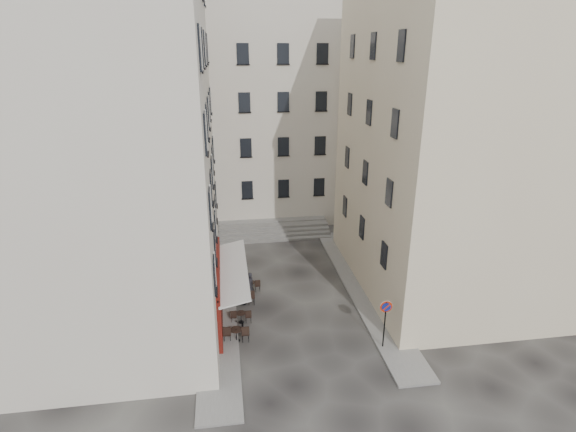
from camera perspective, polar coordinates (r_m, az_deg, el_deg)
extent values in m
plane|color=black|center=(25.99, 1.50, -13.12)|extent=(90.00, 90.00, 0.00)
cube|color=slate|center=(29.09, -8.75, -9.26)|extent=(2.00, 22.00, 0.12)
cube|color=slate|center=(29.41, 9.27, -8.94)|extent=(2.00, 18.00, 0.12)
cube|color=beige|center=(25.59, -23.70, 8.93)|extent=(12.00, 16.00, 20.00)
cube|color=beige|center=(29.12, 21.48, 8.45)|extent=(12.00, 14.00, 18.00)
cube|color=beige|center=(40.75, -4.44, 12.88)|extent=(18.00, 10.00, 18.00)
cube|color=#4A0C0A|center=(25.65, -8.76, -9.28)|extent=(0.25, 7.00, 3.50)
cube|color=black|center=(25.82, -8.63, -9.95)|extent=(0.06, 3.85, 2.00)
cube|color=silver|center=(25.07, -7.03, -6.81)|extent=(1.58, 7.30, 0.41)
cube|color=#5A5855|center=(36.34, -1.67, -2.63)|extent=(9.00, 1.80, 0.20)
cube|color=#5A5855|center=(36.68, -1.75, -2.07)|extent=(9.00, 1.80, 0.20)
cube|color=#5A5855|center=(37.02, -1.84, -1.52)|extent=(9.00, 1.80, 0.20)
cube|color=#5A5855|center=(37.36, -1.92, -0.98)|extent=(9.00, 1.80, 0.20)
cylinder|color=black|center=(24.64, -5.79, -14.07)|extent=(0.10, 0.10, 0.90)
sphere|color=black|center=(24.37, -5.83, -13.16)|extent=(0.12, 0.12, 0.12)
cylinder|color=black|center=(27.59, -6.16, -9.96)|extent=(0.10, 0.10, 0.90)
sphere|color=black|center=(27.36, -6.19, -9.11)|extent=(0.12, 0.12, 0.12)
cylinder|color=black|center=(30.66, -6.45, -6.66)|extent=(0.10, 0.10, 0.90)
sphere|color=black|center=(30.45, -6.48, -5.87)|extent=(0.12, 0.12, 0.12)
cylinder|color=black|center=(23.66, 12.15, -13.43)|extent=(0.07, 0.07, 2.72)
cylinder|color=#A8270B|center=(23.08, 12.36, -11.20)|extent=(0.63, 0.05, 0.63)
cylinder|color=navy|center=(23.06, 12.38, -11.23)|extent=(0.46, 0.05, 0.46)
cube|color=#A8270B|center=(23.04, 12.40, -11.26)|extent=(0.37, 0.03, 0.37)
cylinder|color=black|center=(24.48, -6.55, -15.44)|extent=(0.38, 0.38, 0.02)
cylinder|color=black|center=(24.28, -6.58, -14.78)|extent=(0.05, 0.05, 0.73)
cylinder|color=black|center=(24.08, -6.61, -14.13)|extent=(0.63, 0.63, 0.04)
cube|color=black|center=(24.25, -5.44, -14.62)|extent=(0.40, 0.40, 0.94)
cube|color=black|center=(24.33, -7.74, -14.60)|extent=(0.40, 0.40, 0.94)
cylinder|color=black|center=(25.88, -5.96, -13.24)|extent=(0.32, 0.32, 0.02)
cylinder|color=black|center=(25.71, -5.98, -12.69)|extent=(0.04, 0.04, 0.63)
cylinder|color=black|center=(25.56, -6.01, -12.15)|extent=(0.54, 0.54, 0.04)
cube|color=black|center=(25.70, -5.06, -12.55)|extent=(0.34, 0.34, 0.81)
cube|color=black|center=(25.76, -6.92, -12.54)|extent=(0.34, 0.34, 0.81)
cylinder|color=black|center=(27.49, -5.66, -10.98)|extent=(0.38, 0.38, 0.02)
cylinder|color=black|center=(27.31, -5.69, -10.36)|extent=(0.05, 0.05, 0.73)
cylinder|color=black|center=(27.14, -5.71, -9.75)|extent=(0.63, 0.63, 0.04)
cube|color=black|center=(27.30, -4.68, -10.21)|extent=(0.40, 0.40, 0.94)
cube|color=black|center=(27.37, -6.71, -10.21)|extent=(0.40, 0.40, 0.94)
cylinder|color=black|center=(28.79, -4.68, -9.40)|extent=(0.32, 0.32, 0.02)
cylinder|color=black|center=(28.65, -4.70, -8.89)|extent=(0.04, 0.04, 0.62)
cylinder|color=black|center=(28.51, -4.71, -8.39)|extent=(0.53, 0.53, 0.04)
cube|color=black|center=(28.65, -3.89, -8.77)|extent=(0.34, 0.34, 0.80)
cube|color=black|center=(28.69, -5.52, -8.77)|extent=(0.34, 0.34, 0.80)
cylinder|color=black|center=(29.72, -7.00, -8.45)|extent=(0.37, 0.37, 0.02)
cylinder|color=black|center=(29.56, -7.03, -7.87)|extent=(0.05, 0.05, 0.72)
cylinder|color=black|center=(29.41, -7.06, -7.31)|extent=(0.61, 0.61, 0.04)
cube|color=black|center=(29.54, -6.13, -7.74)|extent=(0.39, 0.39, 0.92)
cube|color=black|center=(29.63, -7.94, -7.74)|extent=(0.39, 0.39, 0.92)
imported|color=black|center=(27.53, -4.94, -8.87)|extent=(0.80, 0.75, 1.83)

